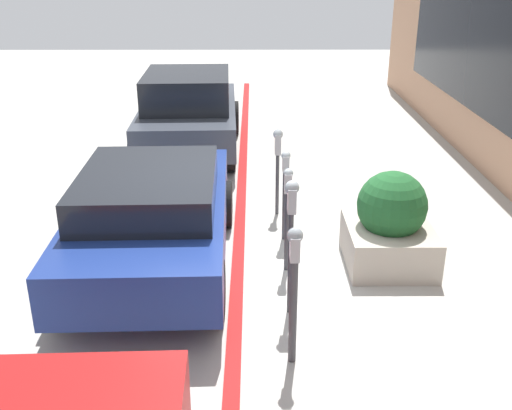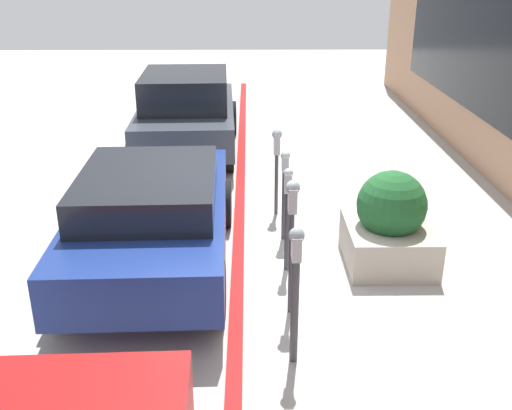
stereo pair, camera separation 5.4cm
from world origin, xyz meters
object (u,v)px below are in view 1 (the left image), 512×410
object	(u,v)px
parking_meter_farthest	(278,152)
parked_car_middle	(152,214)
planter_box	(390,225)
parked_car_rear	(189,111)
parking_meter_nearest	(294,278)
parking_meter_second	(291,216)
parking_meter_middle	(288,204)
parking_meter_fourth	(285,185)

from	to	relation	value
parking_meter_farthest	parked_car_middle	world-z (taller)	parking_meter_farthest
planter_box	parked_car_rear	world-z (taller)	parked_car_rear
planter_box	parked_car_middle	xyz separation A→B (m)	(-0.07, 3.05, 0.20)
parked_car_middle	parking_meter_nearest	bearing A→B (deg)	-141.94
parking_meter_second	parked_car_rear	size ratio (longest dim) A/B	0.38
parking_meter_nearest	planter_box	size ratio (longest dim) A/B	1.15
parking_meter_middle	parked_car_middle	size ratio (longest dim) A/B	0.34
parking_meter_farthest	parked_car_middle	xyz separation A→B (m)	(-1.72, 1.65, -0.28)
parking_meter_second	parking_meter_middle	distance (m)	1.04
parking_meter_middle	planter_box	world-z (taller)	parking_meter_middle
parking_meter_middle	parking_meter_fourth	bearing A→B (deg)	-1.25
parking_meter_second	parked_car_rear	xyz separation A→B (m)	(6.12, 1.72, -0.33)
parking_meter_second	parked_car_middle	bearing A→B (deg)	56.82
parking_meter_farthest	parked_car_middle	size ratio (longest dim) A/B	0.33
planter_box	parked_car_middle	world-z (taller)	parked_car_middle
parked_car_rear	parked_car_middle	bearing A→B (deg)	178.14
parking_meter_middle	planter_box	xyz separation A→B (m)	(0.17, -1.34, -0.37)
parking_meter_nearest	parking_meter_fourth	world-z (taller)	parking_meter_nearest
parked_car_middle	parked_car_rear	distance (m)	5.02
parking_meter_fourth	planter_box	size ratio (longest dim) A/B	1.04
parking_meter_nearest	parking_meter_second	xyz separation A→B (m)	(0.89, -0.02, 0.24)
parking_meter_middle	parking_meter_farthest	world-z (taller)	parking_meter_middle
parking_meter_second	parking_meter_farthest	distance (m)	2.83
parking_meter_middle	parking_meter_farthest	xyz separation A→B (m)	(1.82, 0.05, 0.11)
parking_meter_farthest	parked_car_rear	world-z (taller)	parked_car_rear
parked_car_middle	parking_meter_middle	bearing A→B (deg)	-95.06
parking_meter_middle	planter_box	distance (m)	1.40
parking_meter_middle	parking_meter_farthest	distance (m)	1.82
parking_meter_second	planter_box	xyz separation A→B (m)	(1.18, -1.36, -0.65)
parking_meter_farthest	planter_box	xyz separation A→B (m)	(-1.64, -1.40, -0.48)
parking_meter_fourth	planter_box	bearing A→B (deg)	-119.31
parking_meter_second	parking_meter_farthest	xyz separation A→B (m)	(2.82, 0.03, -0.17)
parking_meter_middle	parking_meter_fourth	xyz separation A→B (m)	(0.92, -0.02, -0.09)
parking_meter_middle	parking_meter_fourth	distance (m)	0.92
parking_meter_middle	parking_meter_farthest	size ratio (longest dim) A/B	1.01
parked_car_middle	parked_car_rear	world-z (taller)	parked_car_rear
parking_meter_fourth	parked_car_middle	xyz separation A→B (m)	(-0.82, 1.72, -0.08)
parking_meter_second	parked_car_middle	xyz separation A→B (m)	(1.10, 1.69, -0.45)
parking_meter_second	parked_car_rear	world-z (taller)	parked_car_rear
parking_meter_nearest	parked_car_rear	distance (m)	7.22
parking_meter_fourth	parked_car_middle	size ratio (longest dim) A/B	0.32
parking_meter_farthest	planter_box	world-z (taller)	parking_meter_farthest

